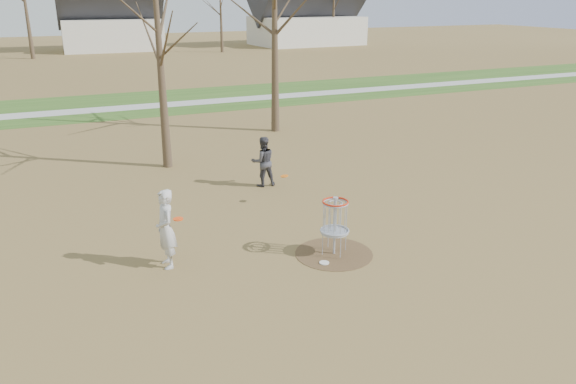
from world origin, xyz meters
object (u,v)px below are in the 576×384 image
at_px(disc_golf_basket, 335,217).
at_px(player_standing, 166,229).
at_px(player_throwing, 263,161).
at_px(disc_grounded, 324,263).

bearing_deg(disc_golf_basket, player_standing, 165.71).
height_order(player_throwing, disc_grounded, player_throwing).
xyz_separation_m(player_throwing, disc_golf_basket, (-0.29, -5.23, 0.13)).
bearing_deg(disc_golf_basket, player_throwing, 86.79).
xyz_separation_m(player_standing, disc_grounded, (3.20, -1.28, -0.86)).
bearing_deg(player_throwing, disc_golf_basket, 91.43).
bearing_deg(disc_golf_basket, disc_grounded, -140.65).
distance_m(player_throwing, disc_grounded, 5.69).
xyz_separation_m(player_throwing, disc_grounded, (-0.73, -5.59, -0.76)).
bearing_deg(player_standing, disc_golf_basket, 72.89).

